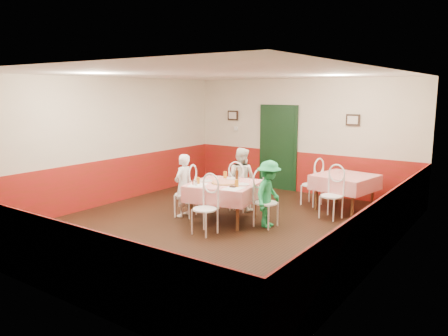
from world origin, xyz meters
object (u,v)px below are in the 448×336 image
Objects in this scene: chair_second_b at (331,196)px; beer_bottle at (237,174)px; chair_left at (185,194)px; diner_right at (269,194)px; chair_right at (266,203)px; pizza at (225,182)px; second_table at (344,193)px; glass_a at (198,181)px; chair_second_a at (312,185)px; wallet at (233,187)px; chair_far at (240,190)px; diner_far at (241,179)px; main_table at (224,202)px; glass_b at (237,183)px; glass_c at (225,175)px; chair_near at (205,209)px; diner_left at (183,185)px.

beer_bottle reaches higher than chair_second_b.
diner_right is at bearing 86.47° from chair_left.
pizza is at bearing 106.29° from chair_right.
chair_right is at bearing -112.14° from second_table.
glass_a is 1.36m from diner_right.
wallet is at bearing -2.61° from chair_second_a.
chair_far is (-1.80, -1.29, 0.08)m from second_table.
diner_far is (0.17, 1.23, -0.15)m from glass_a.
chair_right is 0.89m from pizza.
main_table is at bearing 94.68° from diner_right.
glass_b is (0.57, -0.99, 0.38)m from chair_far.
chair_right is 1.00× the size of chair_far.
glass_c is (-1.87, -1.74, 0.45)m from second_table.
chair_far is 1.70m from chair_near.
glass_c is at bearing 77.23° from chair_far.
chair_second_b is 3.95× the size of beer_bottle.
chair_left and chair_far have the same top height.
diner_far reaches higher than glass_c.
diner_right is (1.12, -0.20, -0.20)m from glass_c.
chair_left is at bearing 149.51° from chair_near.
wallet is at bearing -45.34° from glass_c.
beer_bottle is (0.38, 0.76, 0.05)m from glass_a.
glass_c is at bearing 122.13° from main_table.
wallet is (-0.47, -0.39, 0.32)m from chair_right.
glass_a is 0.10× the size of diner_right.
second_table is 10.18× the size of wallet.
wallet is (1.19, -0.05, 0.32)m from chair_left.
diner_left is (-2.51, -2.31, 0.26)m from second_table.
chair_second_b is at bearing 54.88° from chair_second_a.
chair_right is 1.76m from diner_left.
diner_left is at bearing 104.35° from chair_right.
diner_right is at bearing 143.44° from diner_far.
pizza is at bearing 102.64° from chair_near.
diner_right is (0.85, 0.20, -0.15)m from pizza.
chair_second_a is (0.71, 2.96, 0.00)m from chair_near.
main_table is 0.98× the size of diner_right.
chair_right is 7.23× the size of glass_a.
diner_right is (0.05, 0.01, 0.18)m from chair_right.
chair_far is 1.00× the size of chair_second_a.
diner_left is (-1.28, -0.02, -0.20)m from glass_b.
beer_bottle is 0.56m from diner_far.
second_table is 2.27× the size of pizza.
chair_near is 1.34m from glass_c.
wallet is (0.33, -0.20, -0.01)m from pizza.
main_table is 2.13m from chair_second_b.
diner_far reaches higher than chair_left.
beer_bottle is at bearing 99.45° from chair_near.
chair_left is 6.56× the size of glass_b.
glass_a is 0.09× the size of diner_far.
diner_right is (0.88, 0.18, 0.25)m from main_table.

